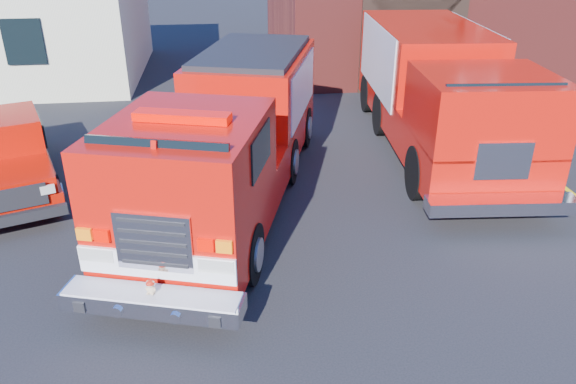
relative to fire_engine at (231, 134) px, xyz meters
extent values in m
plane|color=black|center=(0.86, -1.37, -1.43)|extent=(100.00, 100.00, 0.00)
cube|color=yellow|center=(7.36, -0.37, -1.43)|extent=(0.12, 3.00, 0.01)
cube|color=yellow|center=(7.36, 2.63, -1.43)|extent=(0.12, 3.00, 0.01)
cube|color=yellow|center=(7.36, 5.63, -1.43)|extent=(0.12, 3.00, 0.01)
cube|color=black|center=(6.36, 7.61, 0.57)|extent=(3.60, 0.12, 4.00)
cube|color=beige|center=(-8.14, 11.63, 0.57)|extent=(10.00, 8.00, 4.00)
cube|color=black|center=(-6.14, 7.60, 0.57)|extent=(1.20, 0.10, 1.40)
cylinder|color=black|center=(-1.84, -2.58, -0.91)|extent=(0.61, 1.08, 1.03)
cylinder|color=black|center=(0.13, -3.17, -0.91)|extent=(0.61, 1.08, 1.03)
cube|color=#C01007|center=(0.00, 0.00, -0.63)|extent=(4.65, 8.74, 0.84)
cube|color=#C01007|center=(0.61, 2.06, 0.44)|extent=(3.42, 4.61, 1.50)
cube|color=#C01007|center=(-0.78, -2.60, 0.49)|extent=(3.10, 3.54, 1.40)
cube|color=black|center=(-1.11, -3.72, 0.86)|extent=(1.99, 0.66, 0.88)
cube|color=#F20B00|center=(-0.78, -2.60, 1.26)|extent=(1.53, 0.73, 0.13)
cube|color=white|center=(-1.21, -4.06, -0.45)|extent=(2.26, 0.72, 0.41)
cube|color=silver|center=(-1.21, -4.06, -0.07)|extent=(1.09, 0.38, 0.88)
cube|color=silver|center=(-1.29, -4.31, -0.89)|extent=(2.66, 1.24, 0.26)
cube|color=#B7B7BF|center=(-0.51, 2.40, 0.44)|extent=(1.00, 3.24, 1.22)
cube|color=#B7B7BF|center=(1.74, 1.72, 0.44)|extent=(1.00, 3.24, 1.22)
sphere|color=tan|center=(-1.29, -4.31, -0.68)|extent=(0.16, 0.16, 0.13)
sphere|color=tan|center=(-1.29, -4.31, -0.59)|extent=(0.13, 0.13, 0.10)
sphere|color=tan|center=(-1.32, -4.29, -0.56)|extent=(0.05, 0.05, 0.04)
sphere|color=tan|center=(-1.25, -4.31, -0.56)|extent=(0.05, 0.05, 0.04)
ellipsoid|color=red|center=(-1.29, -4.31, -0.56)|extent=(0.13, 0.13, 0.06)
cylinder|color=red|center=(-1.29, -4.32, -0.58)|extent=(0.15, 0.15, 0.01)
cylinder|color=black|center=(-3.65, -0.14, -1.06)|extent=(0.51, 0.79, 0.74)
cube|color=#AC0E03|center=(-5.02, 1.17, -0.92)|extent=(3.54, 5.43, 0.42)
cube|color=#AC0E03|center=(-4.38, -0.52, -0.55)|extent=(2.09, 1.91, 0.32)
cube|color=black|center=(-4.09, -1.28, -1.01)|extent=(1.82, 0.79, 0.20)
cylinder|color=black|center=(3.92, -0.52, -0.85)|extent=(0.46, 1.18, 1.16)
cylinder|color=black|center=(6.23, -0.71, -0.85)|extent=(0.46, 1.18, 1.16)
cube|color=#C01007|center=(5.31, 2.32, -0.54)|extent=(3.29, 8.60, 0.95)
cube|color=#C01007|center=(5.43, 3.89, 0.67)|extent=(3.04, 5.45, 1.58)
cube|color=#C01007|center=(5.07, -0.62, 0.57)|extent=(2.82, 2.72, 1.37)
cube|color=#B7B7BF|center=(4.11, 4.00, 0.57)|extent=(0.39, 4.41, 1.79)
cube|color=#B7B7BF|center=(6.75, 3.79, 0.57)|extent=(0.39, 4.41, 1.79)
cube|color=silver|center=(4.95, -2.14, -0.85)|extent=(2.87, 0.70, 0.26)
camera|label=1|loc=(-0.18, -10.94, 3.97)|focal=35.00mm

